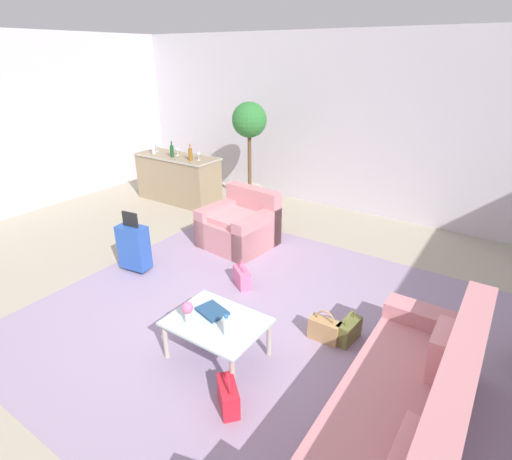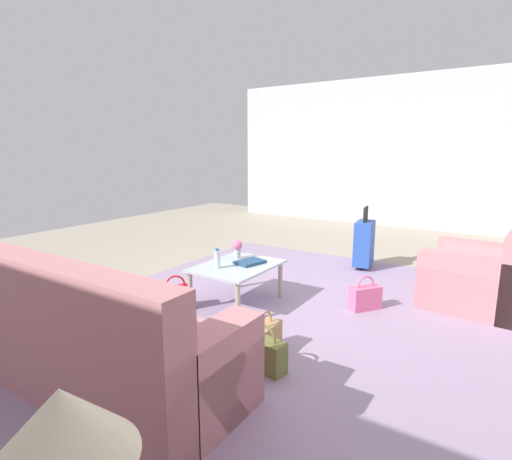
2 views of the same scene
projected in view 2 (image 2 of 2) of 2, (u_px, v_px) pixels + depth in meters
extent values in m
plane|color=#A89E89|center=(297.00, 301.00, 4.29)|extent=(12.00, 12.00, 0.00)
cube|color=silver|center=(411.00, 153.00, 8.16)|extent=(0.12, 8.00, 3.10)
cube|color=#9984A3|center=(286.00, 325.00, 3.69)|extent=(5.20, 4.40, 0.01)
cube|color=#C67F84|center=(87.00, 346.00, 2.83)|extent=(0.84, 2.45, 0.45)
cube|color=#C67F84|center=(40.00, 329.00, 2.53)|extent=(0.22, 2.45, 0.94)
cube|color=#C67F84|center=(7.00, 304.00, 3.40)|extent=(0.84, 0.24, 0.60)
cube|color=#C67F84|center=(207.00, 384.00, 2.23)|extent=(0.84, 0.24, 0.60)
cube|color=pink|center=(18.00, 283.00, 2.92)|extent=(0.17, 0.40, 0.41)
cube|color=pink|center=(116.00, 316.00, 2.34)|extent=(0.15, 0.40, 0.41)
cube|color=#C67F84|center=(475.00, 285.00, 4.14)|extent=(1.04, 1.01, 0.44)
cube|color=#C67F84|center=(468.00, 287.00, 3.83)|extent=(0.29, 0.94, 0.60)
cube|color=#C67F84|center=(482.00, 269.00, 4.41)|extent=(0.29, 0.94, 0.60)
cube|color=pink|center=(472.00, 260.00, 4.12)|extent=(0.78, 0.73, 0.08)
cube|color=silver|center=(237.00, 266.00, 4.14)|extent=(0.90, 0.69, 0.02)
cylinder|color=#ADA899|center=(280.00, 280.00, 4.36)|extent=(0.05, 0.05, 0.40)
cylinder|color=#ADA899|center=(238.00, 303.00, 3.70)|extent=(0.05, 0.05, 0.40)
cylinder|color=#ADA899|center=(237.00, 271.00, 4.67)|extent=(0.05, 0.05, 0.40)
cylinder|color=#ADA899|center=(190.00, 291.00, 4.01)|extent=(0.05, 0.05, 0.40)
cylinder|color=silver|center=(217.00, 259.00, 4.01)|extent=(0.06, 0.06, 0.18)
cylinder|color=#2D6BBC|center=(217.00, 250.00, 3.99)|extent=(0.04, 0.04, 0.02)
cube|color=navy|center=(250.00, 262.00, 4.20)|extent=(0.34, 0.28, 0.03)
cylinder|color=#B2B7BC|center=(237.00, 254.00, 4.39)|extent=(0.07, 0.07, 0.10)
sphere|color=#DB6693|center=(237.00, 245.00, 4.37)|extent=(0.11, 0.11, 0.11)
cone|color=beige|center=(62.00, 424.00, 0.93)|extent=(0.35, 0.35, 0.19)
cube|color=#2851AD|center=(364.00, 243.00, 5.43)|extent=(0.43, 0.27, 0.60)
cube|color=black|center=(366.00, 214.00, 5.35)|extent=(0.24, 0.06, 0.20)
cylinder|color=black|center=(365.00, 264.00, 5.62)|extent=(0.03, 0.05, 0.05)
cylinder|color=black|center=(361.00, 269.00, 5.37)|extent=(0.03, 0.05, 0.05)
cube|color=tan|center=(265.00, 339.00, 3.15)|extent=(0.32, 0.14, 0.24)
torus|color=tan|center=(265.00, 323.00, 3.12)|extent=(0.20, 0.02, 0.20)
cube|color=red|center=(176.00, 298.00, 4.05)|extent=(0.33, 0.32, 0.24)
torus|color=red|center=(175.00, 284.00, 4.02)|extent=(0.16, 0.15, 0.20)
cube|color=olive|center=(265.00, 355.00, 2.91)|extent=(0.18, 0.34, 0.24)
torus|color=olive|center=(265.00, 337.00, 2.88)|extent=(0.05, 0.20, 0.20)
cube|color=pink|center=(365.00, 298.00, 4.04)|extent=(0.34, 0.30, 0.24)
torus|color=pink|center=(366.00, 285.00, 4.01)|extent=(0.17, 0.13, 0.20)
cube|color=navy|center=(76.00, 290.00, 4.05)|extent=(0.34, 0.27, 0.40)
cube|color=navy|center=(86.00, 298.00, 4.03)|extent=(0.22, 0.11, 0.18)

